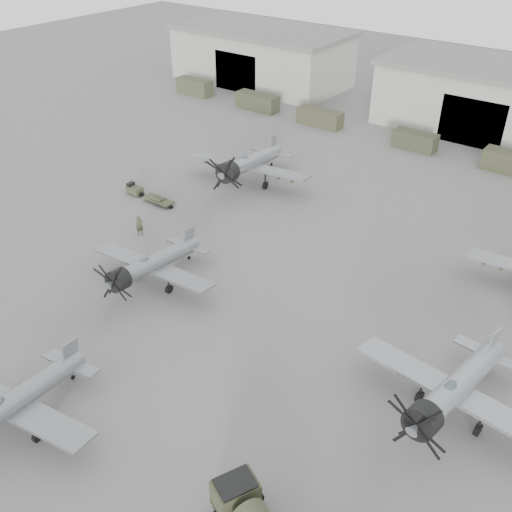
{
  "coord_description": "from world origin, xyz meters",
  "views": [
    {
      "loc": [
        20.2,
        -16.02,
        27.78
      ],
      "look_at": [
        -3.39,
        15.0,
        2.5
      ],
      "focal_mm": 40.0,
      "sensor_mm": 36.0,
      "label": 1
    }
  ],
  "objects_px": {
    "aircraft_mid_2": "(453,391)",
    "aircraft_far_0": "(247,164)",
    "aircraft_mid_1": "(150,265)",
    "aircraft_near_1": "(8,406)",
    "tug_trailer": "(144,194)",
    "ground_crew": "(140,226)"
  },
  "relations": [
    {
      "from": "aircraft_near_1",
      "to": "ground_crew",
      "type": "bearing_deg",
      "value": 109.28
    },
    {
      "from": "aircraft_near_1",
      "to": "ground_crew",
      "type": "xyz_separation_m",
      "value": [
        -11.18,
        20.71,
        -1.12
      ]
    },
    {
      "from": "aircraft_near_1",
      "to": "aircraft_far_0",
      "type": "height_order",
      "value": "aircraft_far_0"
    },
    {
      "from": "aircraft_mid_2",
      "to": "ground_crew",
      "type": "relative_size",
      "value": 6.6
    },
    {
      "from": "aircraft_mid_2",
      "to": "aircraft_far_0",
      "type": "xyz_separation_m",
      "value": [
        -30.13,
        18.52,
        0.19
      ]
    },
    {
      "from": "tug_trailer",
      "to": "aircraft_near_1",
      "type": "bearing_deg",
      "value": -57.78
    },
    {
      "from": "aircraft_near_1",
      "to": "tug_trailer",
      "type": "relative_size",
      "value": 1.89
    },
    {
      "from": "aircraft_near_1",
      "to": "aircraft_mid_2",
      "type": "relative_size",
      "value": 0.89
    },
    {
      "from": "aircraft_mid_1",
      "to": "tug_trailer",
      "type": "relative_size",
      "value": 1.87
    },
    {
      "from": "aircraft_mid_2",
      "to": "ground_crew",
      "type": "bearing_deg",
      "value": 178.4
    },
    {
      "from": "aircraft_near_1",
      "to": "aircraft_mid_2",
      "type": "height_order",
      "value": "aircraft_mid_2"
    },
    {
      "from": "aircraft_mid_1",
      "to": "aircraft_near_1",
      "type": "bearing_deg",
      "value": -79.21
    },
    {
      "from": "aircraft_mid_1",
      "to": "tug_trailer",
      "type": "xyz_separation_m",
      "value": [
        -12.35,
        10.75,
        -1.63
      ]
    },
    {
      "from": "aircraft_far_0",
      "to": "ground_crew",
      "type": "bearing_deg",
      "value": -105.34
    },
    {
      "from": "aircraft_mid_2",
      "to": "tug_trailer",
      "type": "xyz_separation_m",
      "value": [
        -37.05,
        9.47,
        -1.9
      ]
    },
    {
      "from": "aircraft_near_1",
      "to": "aircraft_mid_1",
      "type": "distance_m",
      "value": 16.07
    },
    {
      "from": "aircraft_far_0",
      "to": "aircraft_mid_2",
      "type": "bearing_deg",
      "value": -41.02
    },
    {
      "from": "aircraft_mid_2",
      "to": "tug_trailer",
      "type": "relative_size",
      "value": 2.11
    },
    {
      "from": "aircraft_mid_1",
      "to": "tug_trailer",
      "type": "height_order",
      "value": "aircraft_mid_1"
    },
    {
      "from": "aircraft_far_0",
      "to": "tug_trailer",
      "type": "height_order",
      "value": "aircraft_far_0"
    },
    {
      "from": "aircraft_mid_2",
      "to": "aircraft_near_1",
      "type": "bearing_deg",
      "value": -135.16
    },
    {
      "from": "tug_trailer",
      "to": "aircraft_mid_1",
      "type": "bearing_deg",
      "value": -41.12
    }
  ]
}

